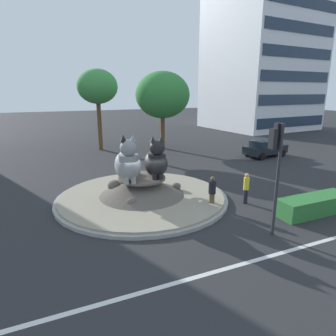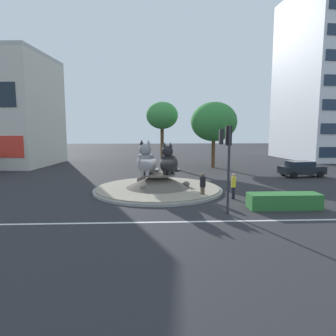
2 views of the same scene
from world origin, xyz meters
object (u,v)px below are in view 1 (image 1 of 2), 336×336
traffic_light_mast (277,155)px  second_tree_near_tower (97,87)px  pedestrian_black_shirt (212,191)px  cat_statue_black (156,162)px  pedestrian_yellow_shirt (246,187)px  office_tower (263,46)px  broadleaf_tree_behind_island (163,95)px  sedan_on_far_lane (265,148)px  cat_statue_grey (128,163)px

traffic_light_mast → second_tree_near_tower: (-2.94, 21.91, 2.87)m
second_tree_near_tower → pedestrian_black_shirt: size_ratio=4.73×
cat_statue_black → pedestrian_yellow_shirt: cat_statue_black is taller
office_tower → broadleaf_tree_behind_island: bearing=-158.6°
broadleaf_tree_behind_island → sedan_on_far_lane: size_ratio=1.79×
cat_statue_grey → traffic_light_mast: bearing=45.9°
broadleaf_tree_behind_island → pedestrian_yellow_shirt: broadleaf_tree_behind_island is taller
broadleaf_tree_behind_island → second_tree_near_tower: second_tree_near_tower is taller
cat_statue_black → second_tree_near_tower: second_tree_near_tower is taller
office_tower → sedan_on_far_lane: office_tower is taller
broadleaf_tree_behind_island → second_tree_near_tower: size_ratio=0.98×
cat_statue_black → office_tower: office_tower is taller
cat_statue_black → second_tree_near_tower: 16.37m
cat_statue_black → broadleaf_tree_behind_island: 15.49m
pedestrian_yellow_shirt → sedan_on_far_lane: (9.24, 8.92, -0.12)m
second_tree_near_tower → broadleaf_tree_behind_island: bearing=-18.0°
cat_statue_black → broadleaf_tree_behind_island: (6.17, 13.79, 3.42)m
pedestrian_yellow_shirt → sedan_on_far_lane: size_ratio=0.39×
traffic_light_mast → office_tower: size_ratio=0.19×
cat_statue_black → sedan_on_far_lane: cat_statue_black is taller
cat_statue_grey → traffic_light_mast: traffic_light_mast is taller
traffic_light_mast → sedan_on_far_lane: (10.59, 12.28, -2.71)m
second_tree_near_tower → cat_statue_black: bearing=-89.7°
second_tree_near_tower → cat_statue_grey: bearing=-95.7°
cat_statue_grey → traffic_light_mast: 7.65m
traffic_light_mast → cat_statue_black: bearing=25.5°
traffic_light_mast → pedestrian_black_shirt: traffic_light_mast is taller
cat_statue_black → pedestrian_black_shirt: bearing=55.1°
cat_statue_grey → pedestrian_yellow_shirt: bearing=74.7°
broadleaf_tree_behind_island → cat_statue_black: bearing=-114.1°
cat_statue_grey → cat_statue_black: size_ratio=1.13×
traffic_light_mast → sedan_on_far_lane: size_ratio=1.08×
pedestrian_black_shirt → cat_statue_black: bearing=52.9°
pedestrian_yellow_shirt → traffic_light_mast: bearing=-178.8°
pedestrian_yellow_shirt → sedan_on_far_lane: 12.84m
traffic_light_mast → office_tower: (24.93, 30.42, 9.26)m
office_tower → traffic_light_mast: bearing=-134.0°
second_tree_near_tower → pedestrian_yellow_shirt: (4.29, -18.55, -5.47)m
office_tower → second_tree_near_tower: 29.82m
office_tower → cat_statue_grey: bearing=-145.0°
pedestrian_black_shirt → pedestrian_yellow_shirt: bearing=-84.3°
broadleaf_tree_behind_island → pedestrian_yellow_shirt: bearing=-96.8°
cat_statue_grey → traffic_light_mast: (4.52, -6.04, 1.27)m
broadleaf_tree_behind_island → second_tree_near_tower: bearing=162.0°
office_tower → pedestrian_yellow_shirt: (-23.57, -27.06, -11.85)m
broadleaf_tree_behind_island → sedan_on_far_lane: bearing=-46.2°
cat_statue_black → broadleaf_tree_behind_island: size_ratio=0.30×
cat_statue_grey → pedestrian_yellow_shirt: cat_statue_grey is taller
office_tower → second_tree_near_tower: size_ratio=3.12×
broadleaf_tree_behind_island → pedestrian_black_shirt: bearing=-103.8°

